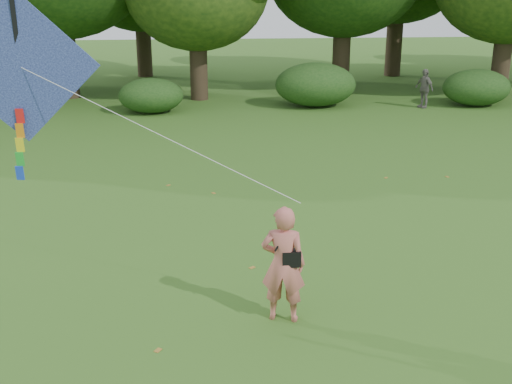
{
  "coord_description": "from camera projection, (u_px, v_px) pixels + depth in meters",
  "views": [
    {
      "loc": [
        -2.07,
        -9.44,
        5.37
      ],
      "look_at": [
        -1.03,
        2.0,
        1.5
      ],
      "focal_mm": 45.0,
      "sensor_mm": 36.0,
      "label": 1
    }
  ],
  "objects": [
    {
      "name": "man_kite_flyer",
      "position": [
        283.0,
        264.0,
        10.29
      ],
      "size": [
        0.81,
        0.63,
        1.97
      ],
      "primitive_type": "imported",
      "rotation": [
        0.0,
        0.0,
        2.9
      ],
      "color": "#C8685E",
      "rests_on": "ground"
    },
    {
      "name": "crossbody_bag",
      "position": [
        291.0,
        257.0,
        10.23
      ],
      "size": [
        0.43,
        0.2,
        0.74
      ],
      "color": "black",
      "rests_on": "ground"
    },
    {
      "name": "flying_kite",
      "position": [
        20.0,
        69.0,
        10.93
      ],
      "size": [
        5.89,
        2.34,
        3.36
      ],
      "color": "#224295",
      "rests_on": "ground"
    },
    {
      "name": "fallen_leaves",
      "position": [
        311.0,
        255.0,
        13.02
      ],
      "size": [
        9.21,
        10.7,
        0.01
      ],
      "color": "olive",
      "rests_on": "ground"
    },
    {
      "name": "bystander_right",
      "position": [
        424.0,
        88.0,
        27.36
      ],
      "size": [
        0.8,
        1.05,
        1.66
      ],
      "primitive_type": "imported",
      "rotation": [
        0.0,
        0.0,
        -1.1
      ],
      "color": "slate",
      "rests_on": "ground"
    },
    {
      "name": "ground",
      "position": [
        327.0,
        312.0,
        10.8
      ],
      "size": [
        100.0,
        100.0,
        0.0
      ],
      "primitive_type": "plane",
      "color": "#265114",
      "rests_on": "ground"
    },
    {
      "name": "shrub_band",
      "position": [
        230.0,
        89.0,
        27.08
      ],
      "size": [
        39.15,
        3.22,
        1.88
      ],
      "color": "#264919",
      "rests_on": "ground"
    }
  ]
}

